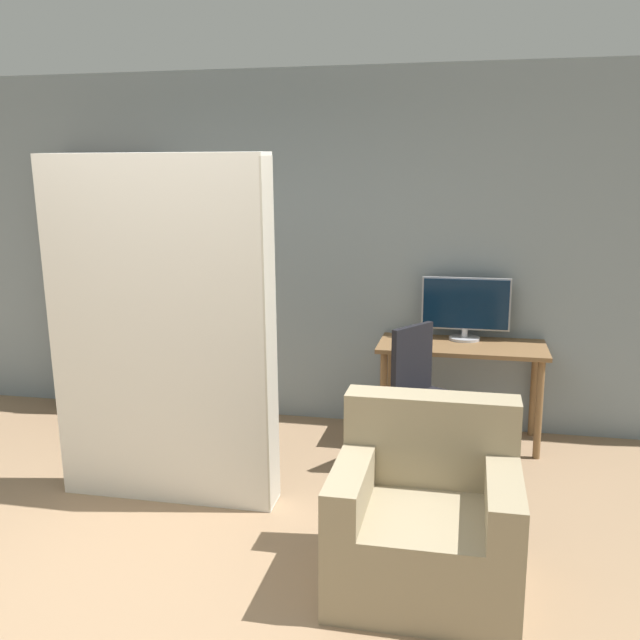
{
  "coord_description": "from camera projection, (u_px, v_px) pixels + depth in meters",
  "views": [
    {
      "loc": [
        1.53,
        -2.67,
        1.9
      ],
      "look_at": [
        0.65,
        1.48,
        1.05
      ],
      "focal_mm": 40.0,
      "sensor_mm": 36.0,
      "label": 1
    }
  ],
  "objects": [
    {
      "name": "office_chair",
      "position": [
        429.0,
        414.0,
        4.6
      ],
      "size": [
        0.6,
        0.6,
        0.96
      ],
      "color": "#4C4C51",
      "rests_on": "ground"
    },
    {
      "name": "mattress_near",
      "position": [
        163.0,
        333.0,
        4.1
      ],
      "size": [
        1.31,
        0.3,
        2.04
      ],
      "color": "silver",
      "rests_on": "ground"
    },
    {
      "name": "armchair",
      "position": [
        426.0,
        518.0,
        3.37
      ],
      "size": [
        0.85,
        0.8,
        0.85
      ],
      "color": "gray",
      "rests_on": "ground"
    },
    {
      "name": "monitor",
      "position": [
        466.0,
        307.0,
        5.19
      ],
      "size": [
        0.64,
        0.22,
        0.46
      ],
      "color": "#B7B7BC",
      "rests_on": "desk"
    },
    {
      "name": "ground_plane",
      "position": [
        113.0,
        602.0,
        3.24
      ],
      "size": [
        16.0,
        16.0,
        0.0
      ],
      "primitive_type": "plane",
      "color": "#937556"
    },
    {
      "name": "bookshelf",
      "position": [
        96.0,
        280.0,
        5.8
      ],
      "size": [
        0.84,
        0.28,
        2.06
      ],
      "color": "brown",
      "rests_on": "ground"
    },
    {
      "name": "wall_back",
      "position": [
        271.0,
        249.0,
        5.58
      ],
      "size": [
        8.0,
        0.06,
        2.7
      ],
      "color": "gray",
      "rests_on": "ground"
    },
    {
      "name": "desk",
      "position": [
        461.0,
        359.0,
        5.11
      ],
      "size": [
        1.18,
        0.58,
        0.73
      ],
      "color": "brown",
      "rests_on": "ground"
    }
  ]
}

